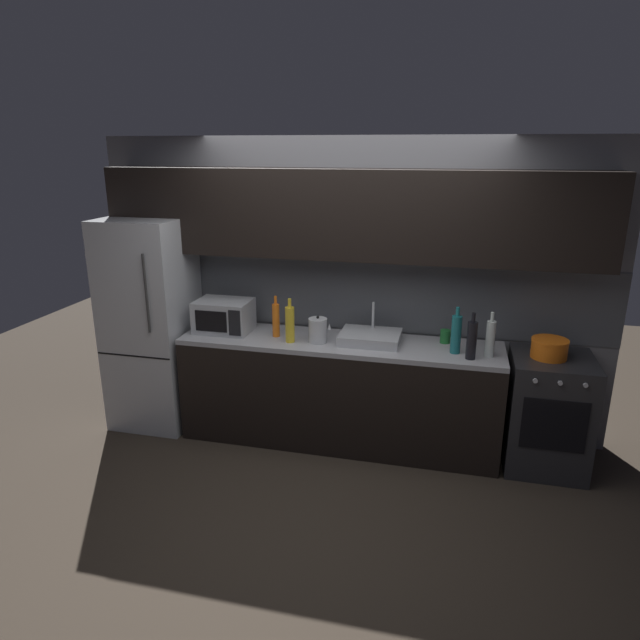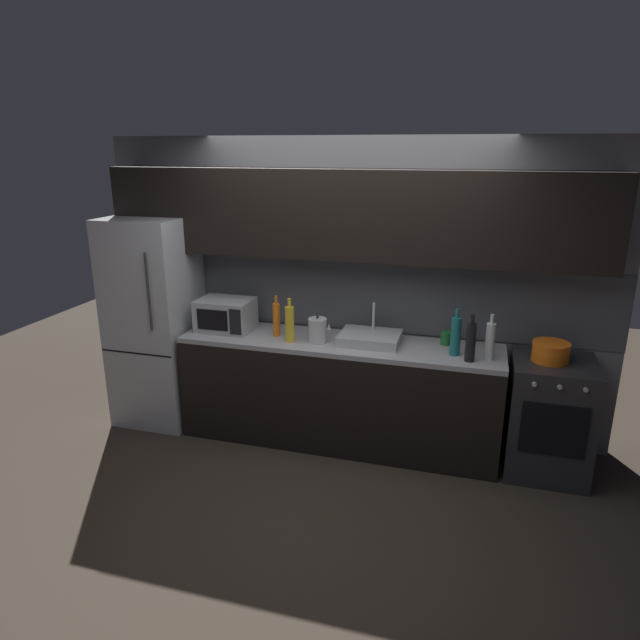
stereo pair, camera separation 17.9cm
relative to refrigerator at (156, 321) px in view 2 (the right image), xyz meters
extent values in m
plane|color=#2D261E|center=(1.69, -0.90, -0.92)|extent=(10.00, 10.00, 0.00)
cube|color=slate|center=(1.69, 0.40, 0.33)|extent=(4.36, 0.10, 2.50)
cube|color=#4C4F54|center=(1.69, 0.35, 0.28)|extent=(4.36, 0.01, 0.60)
cube|color=black|center=(1.69, 0.18, 0.98)|extent=(4.01, 0.34, 0.70)
cube|color=black|center=(1.69, 0.00, -0.49)|extent=(2.62, 0.60, 0.86)
cube|color=#9E9EA3|center=(1.69, 0.00, -0.04)|extent=(2.62, 0.60, 0.04)
cube|color=#B7BABF|center=(0.00, 0.00, 0.00)|extent=(0.68, 0.66, 1.84)
cube|color=black|center=(0.00, -0.33, -0.18)|extent=(0.67, 0.00, 0.01)
cylinder|color=#333333|center=(0.19, -0.35, 0.37)|extent=(0.02, 0.02, 0.65)
cube|color=#232326|center=(3.34, 0.00, -0.47)|extent=(0.60, 0.60, 0.90)
cube|color=black|center=(3.34, -0.30, -0.43)|extent=(0.45, 0.01, 0.40)
cylinder|color=#B2B2B7|center=(3.17, -0.31, -0.09)|extent=(0.03, 0.02, 0.03)
cylinder|color=#B2B2B7|center=(3.34, -0.31, -0.09)|extent=(0.03, 0.02, 0.03)
cylinder|color=#B2B2B7|center=(3.50, -0.31, -0.09)|extent=(0.03, 0.02, 0.03)
cube|color=#A8AAAF|center=(0.68, 0.02, 0.11)|extent=(0.46, 0.34, 0.27)
cube|color=black|center=(0.64, -0.15, 0.11)|extent=(0.28, 0.01, 0.18)
cube|color=black|center=(0.85, -0.15, 0.11)|extent=(0.10, 0.01, 0.22)
cube|color=#ADAFB5|center=(1.94, 0.03, 0.02)|extent=(0.48, 0.38, 0.08)
cylinder|color=silver|center=(1.94, 0.16, 0.17)|extent=(0.02, 0.02, 0.22)
cylinder|color=#B7BABF|center=(1.53, -0.07, 0.08)|extent=(0.15, 0.15, 0.20)
sphere|color=black|center=(1.53, -0.07, 0.19)|extent=(0.02, 0.02, 0.02)
cone|color=#B7BABF|center=(1.62, -0.07, 0.12)|extent=(0.03, 0.03, 0.05)
cylinder|color=gold|center=(1.31, -0.12, 0.12)|extent=(0.07, 0.07, 0.29)
cylinder|color=gold|center=(1.31, -0.12, 0.30)|extent=(0.03, 0.03, 0.07)
cylinder|color=orange|center=(1.16, -0.01, 0.12)|extent=(0.06, 0.06, 0.28)
cylinder|color=orange|center=(1.16, -0.01, 0.29)|extent=(0.02, 0.02, 0.07)
cylinder|color=#19666B|center=(2.61, -0.06, 0.12)|extent=(0.08, 0.08, 0.29)
cylinder|color=#19666B|center=(2.61, -0.06, 0.31)|extent=(0.03, 0.03, 0.07)
cylinder|color=silver|center=(2.86, -0.08, 0.12)|extent=(0.07, 0.07, 0.28)
cylinder|color=silver|center=(2.86, -0.08, 0.29)|extent=(0.03, 0.03, 0.07)
cylinder|color=black|center=(2.72, -0.16, 0.12)|extent=(0.07, 0.07, 0.29)
cylinder|color=black|center=(2.72, -0.16, 0.30)|extent=(0.03, 0.03, 0.07)
cylinder|color=#1E6B2D|center=(2.53, 0.16, 0.03)|extent=(0.08, 0.08, 0.11)
cylinder|color=#234299|center=(1.46, 0.16, 0.02)|extent=(0.09, 0.09, 0.09)
cylinder|color=orange|center=(3.29, 0.00, 0.04)|extent=(0.26, 0.26, 0.13)
cylinder|color=orange|center=(3.29, 0.00, 0.11)|extent=(0.27, 0.27, 0.02)
camera|label=1|loc=(2.55, -4.22, 1.49)|focal=31.45mm
camera|label=2|loc=(2.73, -4.17, 1.49)|focal=31.45mm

